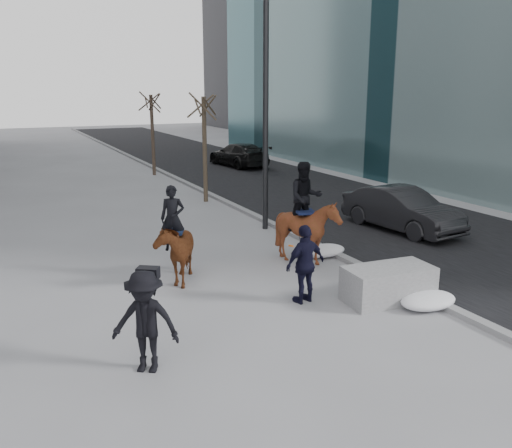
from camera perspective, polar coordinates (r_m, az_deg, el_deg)
name	(u,v)px	position (r m, az deg, el deg)	size (l,w,h in m)	color
ground	(280,301)	(12.16, 2.50, -8.13)	(120.00, 120.00, 0.00)	gray
road	(312,196)	(23.87, 5.89, 2.97)	(8.00, 90.00, 0.01)	black
curb	(228,203)	(22.05, -2.99, 2.24)	(0.25, 90.00, 0.12)	gray
planter	(388,284)	(12.40, 13.75, -6.14)	(1.95, 0.98, 0.78)	#959497
car_near	(402,209)	(18.50, 15.07, 1.50)	(1.50, 4.31, 1.42)	black
car_far	(239,155)	(32.78, -1.85, 7.31)	(1.95, 4.80, 1.39)	black
tree_near	(205,144)	(22.31, -5.43, 8.35)	(1.20, 1.20, 4.74)	#35291F
tree_far	(152,131)	(29.77, -10.85, 9.59)	(1.20, 1.20, 4.72)	#382A21
mounted_left	(175,246)	(13.31, -8.50, -2.30)	(1.50, 1.99, 2.34)	#4B210F
mounted_right	(307,224)	(14.41, 5.37, 0.01)	(1.85, 1.97, 2.74)	#4C290F
feeder	(305,264)	(11.87, 5.20, -4.21)	(1.09, 0.94, 1.75)	black
camera_crew	(145,321)	(9.20, -11.58, -10.00)	(1.31, 1.17, 1.75)	black
lamppost	(270,75)	(17.40, 1.44, 15.44)	(0.25, 2.83, 9.09)	black
snow_piles	(372,274)	(13.66, 12.14, -5.14)	(1.33, 4.92, 0.34)	white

